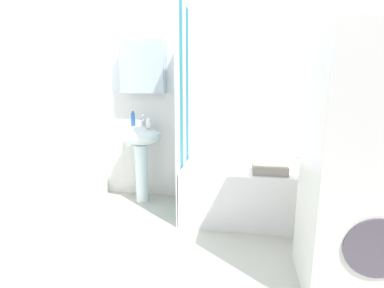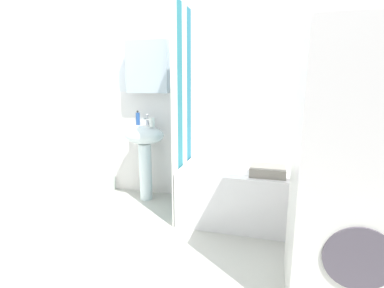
{
  "view_description": "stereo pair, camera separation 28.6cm",
  "coord_description": "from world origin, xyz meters",
  "px_view_note": "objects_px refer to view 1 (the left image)",
  "views": [
    {
      "loc": [
        0.02,
        -1.93,
        1.3
      ],
      "look_at": [
        -0.44,
        0.84,
        0.71
      ],
      "focal_mm": 27.3,
      "sensor_mm": 36.0,
      "label": 1
    },
    {
      "loc": [
        0.3,
        -1.86,
        1.3
      ],
      "look_at": [
        -0.44,
        0.84,
        0.71
      ],
      "focal_mm": 27.3,
      "sensor_mm": 36.0,
      "label": 2
    }
  ],
  "objects_px": {
    "washer_dryer_stack": "(364,168)",
    "body_wash_bottle": "(328,151)",
    "sink": "(141,147)",
    "bathtub": "(262,192)",
    "soap_dispenser": "(133,119)",
    "lotion_bottle": "(309,151)",
    "toothbrush_cup": "(149,123)",
    "towel_folded": "(270,168)",
    "shampoo_bottle": "(314,152)"
  },
  "relations": [
    {
      "from": "towel_folded",
      "to": "lotion_bottle",
      "type": "bearing_deg",
      "value": 48.59
    },
    {
      "from": "towel_folded",
      "to": "washer_dryer_stack",
      "type": "distance_m",
      "value": 0.92
    },
    {
      "from": "bathtub",
      "to": "sink",
      "type": "bearing_deg",
      "value": 171.81
    },
    {
      "from": "toothbrush_cup",
      "to": "bathtub",
      "type": "xyz_separation_m",
      "value": [
        1.18,
        -0.16,
        -0.63
      ]
    },
    {
      "from": "towel_folded",
      "to": "bathtub",
      "type": "bearing_deg",
      "value": 100.79
    },
    {
      "from": "washer_dryer_stack",
      "to": "toothbrush_cup",
      "type": "bearing_deg",
      "value": 146.7
    },
    {
      "from": "sink",
      "to": "shampoo_bottle",
      "type": "relative_size",
      "value": 4.52
    },
    {
      "from": "toothbrush_cup",
      "to": "lotion_bottle",
      "type": "relative_size",
      "value": 0.47
    },
    {
      "from": "bathtub",
      "to": "body_wash_bottle",
      "type": "distance_m",
      "value": 0.81
    },
    {
      "from": "soap_dispenser",
      "to": "toothbrush_cup",
      "type": "distance_m",
      "value": 0.23
    },
    {
      "from": "body_wash_bottle",
      "to": "towel_folded",
      "type": "xyz_separation_m",
      "value": [
        -0.62,
        -0.52,
        -0.07
      ]
    },
    {
      "from": "body_wash_bottle",
      "to": "shampoo_bottle",
      "type": "bearing_deg",
      "value": 179.22
    },
    {
      "from": "soap_dispenser",
      "to": "lotion_bottle",
      "type": "distance_m",
      "value": 1.89
    },
    {
      "from": "soap_dispenser",
      "to": "bathtub",
      "type": "relative_size",
      "value": 0.11
    },
    {
      "from": "sink",
      "to": "bathtub",
      "type": "bearing_deg",
      "value": -8.19
    },
    {
      "from": "bathtub",
      "to": "washer_dryer_stack",
      "type": "height_order",
      "value": "washer_dryer_stack"
    },
    {
      "from": "body_wash_bottle",
      "to": "shampoo_bottle",
      "type": "height_order",
      "value": "body_wash_bottle"
    },
    {
      "from": "body_wash_bottle",
      "to": "shampoo_bottle",
      "type": "xyz_separation_m",
      "value": [
        -0.13,
        0.0,
        -0.02
      ]
    },
    {
      "from": "sink",
      "to": "bathtub",
      "type": "distance_m",
      "value": 1.35
    },
    {
      "from": "shampoo_bottle",
      "to": "towel_folded",
      "type": "height_order",
      "value": "shampoo_bottle"
    },
    {
      "from": "soap_dispenser",
      "to": "bathtub",
      "type": "height_order",
      "value": "soap_dispenser"
    },
    {
      "from": "sink",
      "to": "lotion_bottle",
      "type": "bearing_deg",
      "value": 3.39
    },
    {
      "from": "body_wash_bottle",
      "to": "towel_folded",
      "type": "relative_size",
      "value": 0.74
    },
    {
      "from": "soap_dispenser",
      "to": "washer_dryer_stack",
      "type": "bearing_deg",
      "value": -32.42
    },
    {
      "from": "sink",
      "to": "toothbrush_cup",
      "type": "xyz_separation_m",
      "value": [
        0.11,
        -0.03,
        0.27
      ]
    },
    {
      "from": "soap_dispenser",
      "to": "toothbrush_cup",
      "type": "relative_size",
      "value": 1.66
    },
    {
      "from": "shampoo_bottle",
      "to": "towel_folded",
      "type": "relative_size",
      "value": 0.62
    },
    {
      "from": "body_wash_bottle",
      "to": "lotion_bottle",
      "type": "relative_size",
      "value": 1.06
    },
    {
      "from": "toothbrush_cup",
      "to": "bathtub",
      "type": "height_order",
      "value": "toothbrush_cup"
    },
    {
      "from": "sink",
      "to": "bathtub",
      "type": "relative_size",
      "value": 0.55
    },
    {
      "from": "sink",
      "to": "towel_folded",
      "type": "relative_size",
      "value": 2.8
    },
    {
      "from": "soap_dispenser",
      "to": "shampoo_bottle",
      "type": "relative_size",
      "value": 0.87
    },
    {
      "from": "sink",
      "to": "lotion_bottle",
      "type": "height_order",
      "value": "sink"
    },
    {
      "from": "toothbrush_cup",
      "to": "body_wash_bottle",
      "type": "relative_size",
      "value": 0.44
    },
    {
      "from": "sink",
      "to": "body_wash_bottle",
      "type": "height_order",
      "value": "sink"
    },
    {
      "from": "bathtub",
      "to": "shampoo_bottle",
      "type": "height_order",
      "value": "shampoo_bottle"
    },
    {
      "from": "bathtub",
      "to": "shampoo_bottle",
      "type": "xyz_separation_m",
      "value": [
        0.53,
        0.31,
        0.35
      ]
    },
    {
      "from": "toothbrush_cup",
      "to": "lotion_bottle",
      "type": "bearing_deg",
      "value": 4.63
    },
    {
      "from": "washer_dryer_stack",
      "to": "body_wash_bottle",
      "type": "bearing_deg",
      "value": 83.01
    },
    {
      "from": "body_wash_bottle",
      "to": "bathtub",
      "type": "bearing_deg",
      "value": -154.61
    },
    {
      "from": "washer_dryer_stack",
      "to": "sink",
      "type": "bearing_deg",
      "value": 147.63
    },
    {
      "from": "soap_dispenser",
      "to": "washer_dryer_stack",
      "type": "height_order",
      "value": "washer_dryer_stack"
    },
    {
      "from": "towel_folded",
      "to": "washer_dryer_stack",
      "type": "height_order",
      "value": "washer_dryer_stack"
    },
    {
      "from": "soap_dispenser",
      "to": "bathtub",
      "type": "bearing_deg",
      "value": -10.28
    },
    {
      "from": "toothbrush_cup",
      "to": "soap_dispenser",
      "type": "bearing_deg",
      "value": 155.31
    },
    {
      "from": "sink",
      "to": "body_wash_bottle",
      "type": "relative_size",
      "value": 3.78
    },
    {
      "from": "soap_dispenser",
      "to": "lotion_bottle",
      "type": "relative_size",
      "value": 0.77
    },
    {
      "from": "body_wash_bottle",
      "to": "washer_dryer_stack",
      "type": "bearing_deg",
      "value": -96.99
    },
    {
      "from": "sink",
      "to": "bathtub",
      "type": "xyz_separation_m",
      "value": [
        1.29,
        -0.19,
        -0.36
      ]
    },
    {
      "from": "sink",
      "to": "lotion_bottle",
      "type": "xyz_separation_m",
      "value": [
        1.76,
        0.1,
        -0.0
      ]
    }
  ]
}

